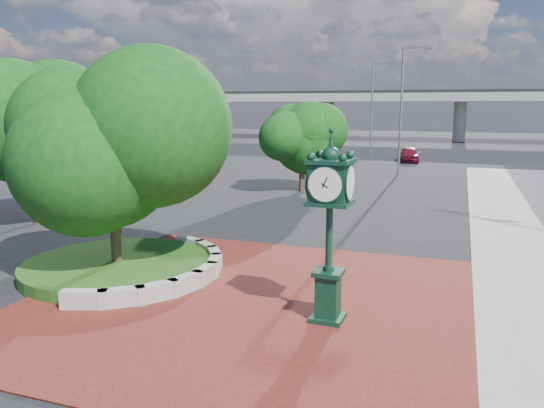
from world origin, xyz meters
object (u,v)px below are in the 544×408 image
(street_lamp_near, at_px, (405,101))
(post_clock, at_px, (330,220))
(parked_car, at_px, (409,154))
(street_lamp_far, at_px, (374,102))

(street_lamp_near, bearing_deg, post_clock, -87.40)
(post_clock, bearing_deg, street_lamp_near, 92.60)
(parked_car, bearing_deg, street_lamp_near, -96.31)
(post_clock, relative_size, parked_car, 1.15)
(post_clock, bearing_deg, street_lamp_far, 97.66)
(post_clock, distance_m, parked_car, 40.32)
(post_clock, relative_size, street_lamp_near, 0.49)
(parked_car, relative_size, street_lamp_near, 0.43)
(parked_car, bearing_deg, street_lamp_far, 117.08)
(parked_car, distance_m, street_lamp_near, 11.27)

